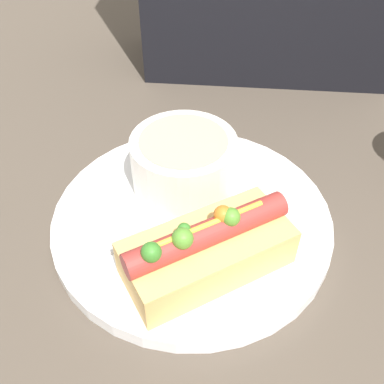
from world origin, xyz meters
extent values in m
plane|color=#4C4238|center=(0.00, 0.00, 0.00)|extent=(4.00, 4.00, 0.00)
cylinder|color=white|center=(0.00, 0.00, 0.01)|extent=(0.28, 0.28, 0.02)
cube|color=#DBAD60|center=(0.02, -0.06, 0.04)|extent=(0.16, 0.14, 0.04)
cylinder|color=#9E332D|center=(0.02, -0.06, 0.06)|extent=(0.14, 0.10, 0.02)
sphere|color=#387A28|center=(-0.02, -0.10, 0.07)|extent=(0.02, 0.02, 0.02)
sphere|color=orange|center=(0.03, -0.05, 0.07)|extent=(0.02, 0.02, 0.02)
sphere|color=#518C2D|center=(0.00, -0.08, 0.07)|extent=(0.02, 0.02, 0.02)
sphere|color=#518C2D|center=(0.04, -0.05, 0.07)|extent=(0.02, 0.02, 0.02)
sphere|color=#387A28|center=(0.00, -0.07, 0.07)|extent=(0.01, 0.01, 0.01)
cylinder|color=gold|center=(0.02, -0.06, 0.07)|extent=(0.09, 0.06, 0.01)
cylinder|color=silver|center=(-0.01, 0.04, 0.05)|extent=(0.11, 0.11, 0.06)
cylinder|color=#D1C184|center=(-0.01, 0.04, 0.07)|extent=(0.09, 0.09, 0.01)
cube|color=#B7B7BC|center=(-0.06, -0.04, 0.02)|extent=(0.07, 0.09, 0.00)
ellipsoid|color=#B7B7BC|center=(-0.02, 0.02, 0.02)|extent=(0.04, 0.04, 0.01)
camera|label=1|loc=(0.03, -0.31, 0.35)|focal=42.00mm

